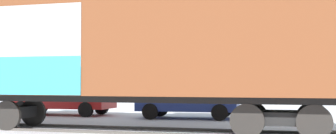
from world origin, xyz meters
name	(u,v)px	position (x,y,z in m)	size (l,w,h in m)	color
ground_plane	(104,131)	(0.00, 0.00, 0.00)	(260.00, 260.00, 0.00)	silver
track	(72,128)	(-1.13, 0.10, 0.04)	(59.99, 5.21, 0.08)	#4C4742
freight_car	(127,44)	(0.71, 0.00, 2.65)	(13.37, 3.54, 4.62)	brown
hillside	(238,62)	(0.03, 64.67, 4.94)	(132.76, 43.32, 14.13)	slate
parked_car_red	(62,96)	(-4.21, 5.84, 0.85)	(4.69, 2.06, 1.67)	#B21E1E
parked_car_blue	(188,97)	(1.68, 5.16, 0.87)	(4.07, 1.92, 1.75)	navy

